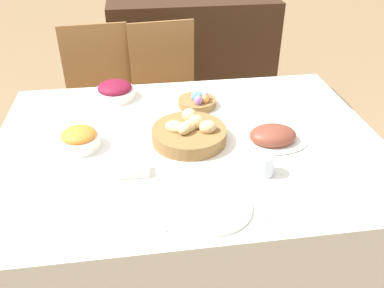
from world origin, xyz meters
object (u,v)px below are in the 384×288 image
(chair_far_left, at_px, (100,96))
(chair_far_center, at_px, (167,92))
(spoon, at_px, (267,202))
(fork, at_px, (163,212))
(beet_salad_bowl, at_px, (115,91))
(bread_basket, at_px, (189,133))
(sideboard, at_px, (193,55))
(drinking_cup, at_px, (265,165))
(ham_platter, at_px, (273,137))
(knife, at_px, (258,203))
(carrot_bowl, at_px, (79,139))
(egg_basket, at_px, (198,101))
(dinner_plate, at_px, (211,207))
(butter_dish, at_px, (135,170))

(chair_far_left, xyz_separation_m, chair_far_center, (0.42, -0.00, 0.00))
(spoon, bearing_deg, fork, -178.16)
(beet_salad_bowl, height_order, fork, beet_salad_bowl)
(bread_basket, bearing_deg, sideboard, 81.14)
(fork, height_order, drinking_cup, drinking_cup)
(chair_far_left, height_order, ham_platter, chair_far_left)
(bread_basket, height_order, spoon, bread_basket)
(drinking_cup, bearing_deg, knife, -112.40)
(carrot_bowl, bearing_deg, sideboard, 67.64)
(egg_basket, distance_m, spoon, 0.74)
(drinking_cup, bearing_deg, fork, -157.65)
(beet_salad_bowl, bearing_deg, chair_far_center, 59.91)
(ham_platter, bearing_deg, knife, -114.13)
(dinner_plate, relative_size, fork, 1.51)
(bread_basket, bearing_deg, knife, -67.43)
(sideboard, relative_size, bread_basket, 4.27)
(butter_dish, bearing_deg, egg_basket, 58.12)
(ham_platter, xyz_separation_m, butter_dish, (-0.57, -0.14, -0.01))
(bread_basket, xyz_separation_m, spoon, (0.21, -0.43, -0.04))
(chair_far_left, bearing_deg, dinner_plate, -76.05)
(sideboard, bearing_deg, bread_basket, -98.86)
(chair_far_center, height_order, butter_dish, chair_far_center)
(egg_basket, bearing_deg, knife, -82.69)
(chair_far_left, xyz_separation_m, sideboard, (0.71, 0.80, -0.06))
(egg_basket, bearing_deg, chair_far_left, 128.37)
(beet_salad_bowl, bearing_deg, bread_basket, -55.48)
(bread_basket, relative_size, spoon, 1.71)
(chair_far_center, xyz_separation_m, egg_basket, (0.10, -0.66, 0.25))
(chair_far_left, bearing_deg, sideboard, 44.22)
(egg_basket, bearing_deg, carrot_bowl, -151.28)
(chair_far_left, relative_size, butter_dish, 8.49)
(fork, bearing_deg, bread_basket, 69.25)
(sideboard, xyz_separation_m, spoon, (-0.07, -2.19, 0.29))
(chair_far_center, height_order, knife, chair_far_center)
(egg_basket, relative_size, carrot_bowl, 1.11)
(bread_basket, height_order, beet_salad_bowl, bread_basket)
(beet_salad_bowl, bearing_deg, spoon, -59.47)
(beet_salad_bowl, bearing_deg, carrot_bowl, -107.16)
(carrot_bowl, relative_size, spoon, 0.90)
(carrot_bowl, xyz_separation_m, drinking_cup, (0.69, -0.28, 0.00))
(chair_far_center, bearing_deg, drinking_cup, -84.39)
(fork, bearing_deg, butter_dish, 108.37)
(knife, distance_m, spoon, 0.03)
(chair_far_center, relative_size, dinner_plate, 3.40)
(spoon, bearing_deg, chair_far_center, 100.88)
(carrot_bowl, xyz_separation_m, dinner_plate, (0.46, -0.44, -0.03))
(bread_basket, distance_m, dinner_plate, 0.43)
(spoon, bearing_deg, ham_platter, 71.74)
(carrot_bowl, relative_size, dinner_plate, 0.60)
(knife, bearing_deg, spoon, -1.84)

